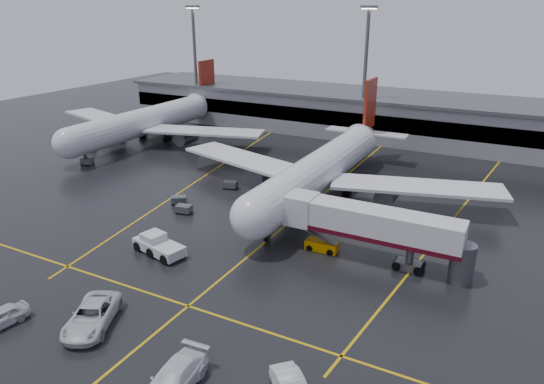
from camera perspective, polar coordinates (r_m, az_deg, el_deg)
The scene contains 21 objects.
ground at distance 63.06m, azimuth 2.46°, elevation -3.13°, with size 220.00×220.00×0.00m, color black.
apron_line_centre at distance 63.06m, azimuth 2.46°, elevation -3.13°, with size 0.25×90.00×0.02m, color gold.
apron_line_stop at distance 46.50m, azimuth -9.61°, elevation -12.80°, with size 60.00×0.25×0.02m, color gold.
apron_line_left at distance 80.64m, azimuth -7.35°, elevation 2.12°, with size 0.25×70.00×0.02m, color gold.
apron_line_right at distance 67.54m, azimuth 20.19°, elevation -2.79°, with size 0.25×70.00×0.02m, color gold.
terminal at distance 105.27m, azimuth 13.94°, elevation 8.50°, with size 122.00×19.00×8.60m.
light_mast_left at distance 117.62m, azimuth -8.85°, elevation 15.09°, with size 3.00×1.20×25.45m.
light_mast_mid at distance 99.36m, azimuth 10.70°, elevation 13.99°, with size 3.00×1.20×25.45m.
main_airliner at distance 69.91m, azimuth 5.94°, elevation 2.88°, with size 48.80×45.60×14.10m.
second_airliner at distance 101.70m, azimuth -13.97°, elevation 8.02°, with size 48.80×45.60×14.10m.
jet_bridge at distance 52.54m, azimuth 11.44°, elevation -3.93°, with size 19.90×3.40×6.05m.
pushback_tractor at distance 55.72m, azimuth -12.96°, elevation -6.03°, with size 6.70×3.91×2.25m.
belt_loader at distance 55.37m, azimuth 5.77°, elevation -6.13°, with size 3.65×1.82×2.28m.
service_van_a at distance 45.53m, azimuth -20.01°, elevation -13.24°, with size 3.23×7.02×1.95m, color silver.
service_van_b at distance 37.58m, azimuth -11.31°, elevation -20.45°, with size 2.68×6.59×1.91m, color white.
service_van_d at distance 48.75m, azimuth -28.82°, elevation -12.54°, with size 1.91×4.75×1.62m, color silver.
baggage_cart_a at distance 65.55m, azimuth -10.10°, elevation -1.91°, with size 2.20×1.64×1.12m.
baggage_cart_b at distance 68.70m, azimuth -10.66°, elevation -0.87°, with size 2.38×2.21×1.12m.
baggage_cart_c at distance 73.48m, azimuth -4.80°, elevation 0.86°, with size 2.24×1.71×1.12m.
baggage_cart_d at distance 98.60m, azimuth -20.25°, elevation 4.80°, with size 2.10×1.46×1.12m.
baggage_cart_e at distance 90.07m, azimuth -20.49°, elevation 3.35°, with size 2.15×1.54×1.12m.
Camera 1 is at (24.53, -52.24, 25.42)m, focal length 32.73 mm.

